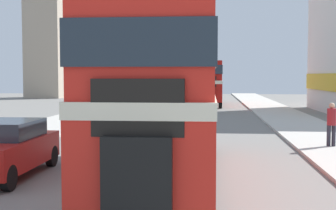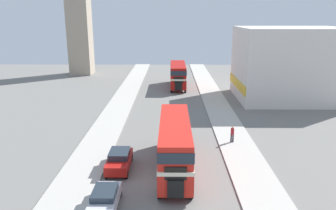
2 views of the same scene
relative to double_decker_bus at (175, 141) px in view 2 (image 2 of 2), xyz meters
The scene contains 9 objects.
ground_plane 3.39m from the double_decker_bus, 106.54° to the right, with size 120.00×120.00×0.00m, color slate.
sidewalk_right 6.91m from the double_decker_bus, 20.41° to the right, with size 3.50×120.00×0.12m.
sidewalk_left 8.11m from the double_decker_bus, 163.05° to the right, with size 3.50×120.00×0.12m.
double_decker_bus is the anchor object (origin of this frame).
bus_distant 31.34m from the double_decker_bus, 88.39° to the left, with size 2.57×10.31×4.02m.
car_parked_near 7.61m from the double_decker_bus, 127.97° to the right, with size 1.67×4.00×1.37m.
car_parked_mid 4.79m from the double_decker_bus, behind, with size 1.77×3.99×1.53m.
pedestrian_walking 8.10m from the double_decker_bus, 44.69° to the left, with size 0.33×0.33×1.64m.
shop_building_block 29.05m from the double_decker_bus, 54.01° to the left, with size 14.96×11.99×10.44m.
Camera 2 is at (0.35, -22.11, 12.16)m, focal length 35.00 mm.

